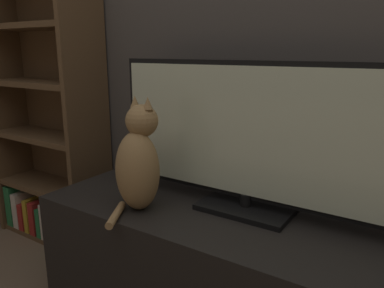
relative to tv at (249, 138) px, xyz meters
name	(u,v)px	position (x,y,z in m)	size (l,w,h in m)	color
tv_stand	(240,280)	(0.02, -0.07, -0.53)	(1.59, 0.55, 0.51)	black
tv	(249,138)	(0.00, 0.00, 0.00)	(1.12, 0.21, 0.56)	black
cat	(139,163)	(-0.35, -0.20, -0.10)	(0.19, 0.30, 0.43)	#997547
bookshelf	(51,126)	(-1.29, 0.11, -0.12)	(0.73, 0.28, 1.53)	brown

